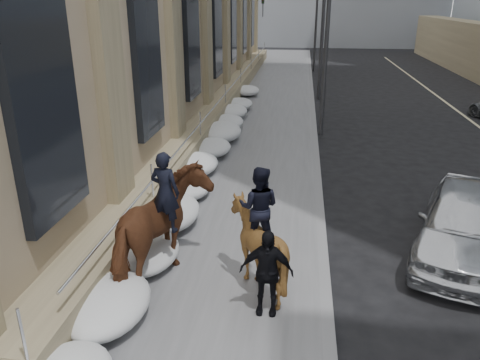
# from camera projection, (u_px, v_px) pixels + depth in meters

# --- Properties ---
(ground) EXTENTS (140.00, 140.00, 0.00)m
(ground) POSITION_uv_depth(u_px,v_px,m) (186.00, 331.00, 8.68)
(ground) COLOR black
(ground) RESTS_ON ground
(sidewalk) EXTENTS (5.00, 80.00, 0.12)m
(sidewalk) POSITION_uv_depth(u_px,v_px,m) (247.00, 158.00, 17.89)
(sidewalk) COLOR #58585B
(sidewalk) RESTS_ON ground
(curb) EXTENTS (0.24, 80.00, 0.12)m
(curb) POSITION_uv_depth(u_px,v_px,m) (316.00, 161.00, 17.58)
(curb) COLOR slate
(curb) RESTS_ON ground
(streetlight_mid) EXTENTS (1.71, 0.24, 8.00)m
(streetlight_mid) POSITION_uv_depth(u_px,v_px,m) (324.00, 28.00, 19.62)
(streetlight_mid) COLOR #2D2D30
(streetlight_mid) RESTS_ON ground
(streetlight_far) EXTENTS (1.71, 0.24, 8.00)m
(streetlight_far) POSITION_uv_depth(u_px,v_px,m) (315.00, 14.00, 38.11)
(streetlight_far) COLOR #2D2D30
(streetlight_far) RESTS_ON ground
(traffic_signal) EXTENTS (4.10, 0.22, 6.00)m
(traffic_signal) POSITION_uv_depth(u_px,v_px,m) (306.00, 31.00, 27.31)
(traffic_signal) COLOR #2D2D30
(traffic_signal) RESTS_ON ground
(snow_bank) EXTENTS (1.70, 18.10, 0.76)m
(snow_bank) POSITION_uv_depth(u_px,v_px,m) (200.00, 162.00, 16.17)
(snow_bank) COLOR silver
(snow_bank) RESTS_ON sidewalk
(mounted_horse_left) EXTENTS (1.85, 2.97, 2.82)m
(mounted_horse_left) POSITION_uv_depth(u_px,v_px,m) (162.00, 228.00, 9.69)
(mounted_horse_left) COLOR #4E2A17
(mounted_horse_left) RESTS_ON sidewalk
(mounted_horse_right) EXTENTS (1.62, 1.79, 2.58)m
(mounted_horse_right) POSITION_uv_depth(u_px,v_px,m) (257.00, 240.00, 9.52)
(mounted_horse_right) COLOR #4E3316
(mounted_horse_right) RESTS_ON sidewalk
(pedestrian) EXTENTS (1.02, 0.43, 1.73)m
(pedestrian) POSITION_uv_depth(u_px,v_px,m) (266.00, 272.00, 8.73)
(pedestrian) COLOR black
(pedestrian) RESTS_ON sidewalk
(car_silver) EXTENTS (3.60, 5.35, 1.69)m
(car_silver) POSITION_uv_depth(u_px,v_px,m) (465.00, 223.00, 10.96)
(car_silver) COLOR #B2B5BA
(car_silver) RESTS_ON ground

